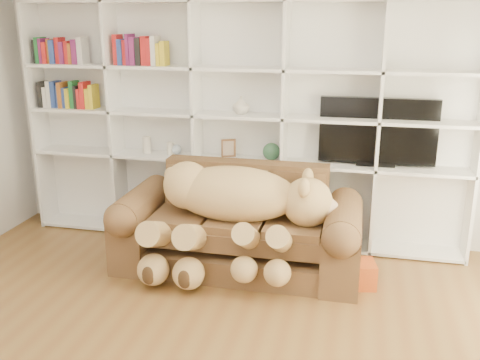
% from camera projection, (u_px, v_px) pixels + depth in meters
% --- Properties ---
extents(wall_back, '(5.00, 0.02, 2.70)m').
position_uv_depth(wall_back, '(244.00, 107.00, 5.39)').
color(wall_back, silver).
rests_on(wall_back, floor).
extents(bookshelf, '(4.43, 0.35, 2.40)m').
position_uv_depth(bookshelf, '(218.00, 113.00, 5.33)').
color(bookshelf, white).
rests_on(bookshelf, floor).
extents(sofa, '(2.18, 0.94, 0.92)m').
position_uv_depth(sofa, '(239.00, 231.00, 4.89)').
color(sofa, brown).
rests_on(sofa, floor).
extents(teddy_bear, '(1.65, 0.90, 0.96)m').
position_uv_depth(teddy_bear, '(233.00, 207.00, 4.64)').
color(teddy_bear, '#DEB16F').
rests_on(teddy_bear, sofa).
extents(throw_pillow, '(0.44, 0.34, 0.41)m').
position_uv_depth(throw_pillow, '(193.00, 189.00, 5.04)').
color(throw_pillow, '#520E19').
rests_on(throw_pillow, sofa).
extents(gift_box, '(0.32, 0.30, 0.22)m').
position_uv_depth(gift_box, '(358.00, 274.00, 4.59)').
color(gift_box, '#D0551B').
rests_on(gift_box, floor).
extents(tv, '(1.09, 0.18, 0.64)m').
position_uv_depth(tv, '(378.00, 132.00, 5.03)').
color(tv, black).
rests_on(tv, bookshelf).
extents(picture_frame, '(0.14, 0.08, 0.18)m').
position_uv_depth(picture_frame, '(229.00, 148.00, 5.35)').
color(picture_frame, brown).
rests_on(picture_frame, bookshelf).
extents(green_vase, '(0.17, 0.17, 0.17)m').
position_uv_depth(green_vase, '(271.00, 152.00, 5.26)').
color(green_vase, '#2F5C3C').
rests_on(green_vase, bookshelf).
extents(figurine_tall, '(0.11, 0.11, 0.17)m').
position_uv_depth(figurine_tall, '(147.00, 145.00, 5.54)').
color(figurine_tall, beige).
rests_on(figurine_tall, bookshelf).
extents(figurine_short, '(0.08, 0.08, 0.13)m').
position_uv_depth(figurine_short, '(170.00, 148.00, 5.49)').
color(figurine_short, beige).
rests_on(figurine_short, bookshelf).
extents(snow_globe, '(0.10, 0.10, 0.10)m').
position_uv_depth(snow_globe, '(177.00, 149.00, 5.48)').
color(snow_globe, silver).
rests_on(snow_globe, bookshelf).
extents(shelf_vase, '(0.20, 0.20, 0.17)m').
position_uv_depth(shelf_vase, '(241.00, 105.00, 5.19)').
color(shelf_vase, beige).
rests_on(shelf_vase, bookshelf).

